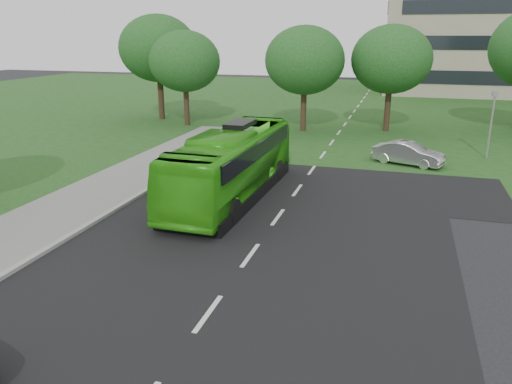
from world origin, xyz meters
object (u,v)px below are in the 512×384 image
tree_park_a (185,61)px  sedan (408,153)px  bus (232,164)px  tree_park_c (391,59)px  tree_park_b (305,60)px  camera_pole (492,116)px  tree_park_f (158,48)px

tree_park_a → sedan: 20.76m
tree_park_a → bus: (10.15, -17.56, -3.71)m
bus → sedan: size_ratio=2.77×
tree_park_a → tree_park_c: tree_park_c is taller
sedan → bus: bearing=156.9°
tree_park_a → bus: 20.62m
tree_park_b → sedan: size_ratio=1.98×
tree_park_b → tree_park_c: size_ratio=0.99×
tree_park_a → camera_pole: bearing=-14.2°
tree_park_f → sedan: size_ratio=2.22×
bus → tree_park_c: bearing=73.7°
tree_park_b → sedan: tree_park_b is taller
tree_park_b → bus: bearing=-89.6°
tree_park_c → camera_pole: tree_park_c is taller
tree_park_f → camera_pole: size_ratio=2.21×
sedan → camera_pole: size_ratio=1.00×
tree_park_c → sedan: bearing=-80.9°
camera_pole → sedan: bearing=-172.2°
tree_park_a → bus: bearing=-60.0°
tree_park_a → tree_park_f: 4.38m
tree_park_a → tree_park_f: tree_park_f is taller
bus → sedan: 11.92m
camera_pole → tree_park_a: bearing=141.3°
bus → camera_pole: 17.40m
tree_park_c → sedan: tree_park_c is taller
tree_park_b → tree_park_f: tree_park_f is taller
tree_park_f → tree_park_a: bearing=-33.5°
tree_park_a → camera_pole: tree_park_a is taller
bus → camera_pole: bearing=44.1°
tree_park_b → tree_park_c: (6.46, 1.70, 0.08)m
bus → tree_park_b: bearing=92.0°
tree_park_a → tree_park_c: (16.48, 2.02, 0.28)m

